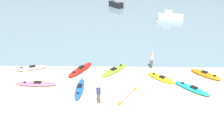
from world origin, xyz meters
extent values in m
ellipsoid|color=white|center=(-7.42, 8.51, 0.15)|extent=(2.99, 1.49, 0.30)
cube|color=black|center=(-7.28, 8.56, 0.32)|extent=(0.61, 0.51, 0.05)
cylinder|color=black|center=(-8.19, 8.28, 0.31)|extent=(0.24, 0.24, 0.02)
ellipsoid|color=teal|center=(6.44, 5.29, 0.14)|extent=(2.60, 2.56, 0.29)
cube|color=black|center=(6.54, 5.19, 0.31)|extent=(0.65, 0.65, 0.05)
cylinder|color=black|center=(5.86, 5.85, 0.30)|extent=(0.25, 0.25, 0.02)
ellipsoid|color=orange|center=(8.34, 7.55, 0.16)|extent=(2.48, 2.42, 0.33)
cube|color=black|center=(8.25, 7.64, 0.35)|extent=(0.64, 0.64, 0.05)
cylinder|color=black|center=(8.88, 7.03, 0.34)|extent=(0.27, 0.27, 0.02)
ellipsoid|color=yellow|center=(4.30, 6.94, 0.12)|extent=(2.43, 2.33, 0.24)
cube|color=black|center=(4.39, 6.85, 0.27)|extent=(0.63, 0.62, 0.05)
cylinder|color=black|center=(3.77, 7.43, 0.25)|extent=(0.26, 0.26, 0.02)
ellipsoid|color=blue|center=(-2.40, 5.13, 0.14)|extent=(0.63, 3.04, 0.29)
cube|color=black|center=(-2.40, 5.29, 0.31)|extent=(0.34, 0.55, 0.05)
cylinder|color=black|center=(-2.40, 4.30, 0.30)|extent=(0.22, 0.22, 0.02)
ellipsoid|color=red|center=(-2.79, 8.27, 0.16)|extent=(2.30, 3.21, 0.32)
cube|color=black|center=(-2.71, 8.41, 0.35)|extent=(0.66, 0.72, 0.05)
cylinder|color=black|center=(-3.24, 7.50, 0.33)|extent=(0.27, 0.27, 0.02)
ellipsoid|color=#E5668C|center=(-6.07, 5.80, 0.14)|extent=(3.33, 0.72, 0.27)
cube|color=black|center=(-5.91, 5.80, 0.30)|extent=(0.60, 0.37, 0.05)
cylinder|color=black|center=(-6.98, 5.82, 0.28)|extent=(0.23, 0.23, 0.02)
ellipsoid|color=#8CCC2D|center=(0.35, 8.33, 0.13)|extent=(2.70, 2.93, 0.26)
cube|color=black|center=(0.24, 8.21, 0.29)|extent=(0.70, 0.71, 0.05)
cylinder|color=black|center=(0.93, 9.00, 0.28)|extent=(0.27, 0.27, 0.02)
cylinder|color=#4C4C4C|center=(-0.84, 3.46, 0.38)|extent=(0.11, 0.11, 0.76)
cylinder|color=#4C4C4C|center=(-0.71, 3.46, 0.38)|extent=(0.11, 0.11, 0.76)
cube|color=navy|center=(-0.78, 3.46, 1.04)|extent=(0.24, 0.22, 0.54)
cylinder|color=navy|center=(-0.89, 3.46, 1.05)|extent=(0.08, 0.08, 0.51)
cylinder|color=navy|center=(-0.66, 3.46, 1.05)|extent=(0.08, 0.08, 0.51)
sphere|color=tan|center=(-0.78, 3.46, 1.42)|extent=(0.21, 0.21, 0.21)
cylinder|color=#4C4C4C|center=(3.69, 8.99, 0.41)|extent=(0.12, 0.12, 0.82)
cylinder|color=#4C4C4C|center=(3.84, 8.99, 0.41)|extent=(0.12, 0.12, 0.82)
cube|color=#B2B2B7|center=(3.76, 8.99, 1.11)|extent=(0.23, 0.25, 0.58)
cylinder|color=#B2B2B7|center=(3.64, 8.99, 1.12)|extent=(0.09, 0.09, 0.55)
cylinder|color=#B2B2B7|center=(3.89, 8.99, 1.12)|extent=(0.09, 0.09, 0.55)
sphere|color=tan|center=(3.76, 8.99, 1.51)|extent=(0.22, 0.22, 0.22)
cube|color=black|center=(0.51, 35.43, 0.60)|extent=(3.03, 3.54, 1.09)
cube|color=silver|center=(0.71, 35.15, 1.53)|extent=(1.21, 1.28, 0.76)
cube|color=white|center=(9.34, 25.95, 0.50)|extent=(4.15, 2.08, 0.88)
cube|color=silver|center=(8.95, 26.03, 1.25)|extent=(1.32, 1.00, 0.62)
cylinder|color=black|center=(1.37, 4.41, 0.01)|extent=(1.07, 1.60, 0.03)
cube|color=orange|center=(0.73, 3.43, 0.01)|extent=(0.39, 0.47, 0.03)
cube|color=orange|center=(2.02, 5.39, 0.01)|extent=(0.39, 0.47, 0.03)
camera|label=1|loc=(0.35, -9.27, 9.54)|focal=35.00mm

